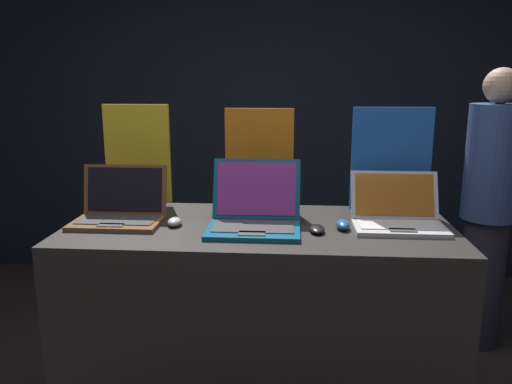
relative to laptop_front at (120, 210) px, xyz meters
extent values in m
cube|color=black|center=(0.63, 1.97, 0.35)|extent=(8.00, 0.05, 2.80)
cube|color=#282623|center=(0.63, 0.00, -0.55)|extent=(1.71, 0.74, 0.99)
cube|color=brown|center=(0.00, -0.05, -0.05)|extent=(0.39, 0.23, 0.02)
cube|color=#2D2D30|center=(0.00, -0.04, -0.04)|extent=(0.34, 0.16, 0.00)
cube|color=#3F3F42|center=(0.00, -0.12, -0.04)|extent=(0.11, 0.05, 0.00)
cube|color=brown|center=(0.00, 0.08, 0.07)|extent=(0.39, 0.06, 0.23)
cube|color=black|center=(0.00, 0.08, 0.08)|extent=(0.35, 0.04, 0.20)
ellipsoid|color=#B2B2B7|center=(0.26, -0.04, -0.04)|extent=(0.06, 0.10, 0.04)
cube|color=black|center=(0.00, 0.30, -0.05)|extent=(0.18, 0.07, 0.02)
cube|color=gold|center=(0.00, 0.30, 0.21)|extent=(0.33, 0.02, 0.49)
cube|color=#0F5170|center=(0.61, -0.11, -0.05)|extent=(0.39, 0.27, 0.02)
cube|color=#2D2D30|center=(0.61, -0.09, -0.04)|extent=(0.35, 0.19, 0.00)
cube|color=#3F3F42|center=(0.61, -0.20, -0.04)|extent=(0.11, 0.06, 0.00)
cube|color=#0F5170|center=(0.61, 0.07, 0.09)|extent=(0.39, 0.11, 0.26)
cube|color=#8C338C|center=(0.61, 0.07, 0.09)|extent=(0.35, 0.09, 0.23)
ellipsoid|color=black|center=(0.88, -0.09, -0.04)|extent=(0.06, 0.11, 0.03)
cube|color=black|center=(0.61, 0.26, -0.05)|extent=(0.18, 0.07, 0.02)
cube|color=orange|center=(0.61, 0.26, 0.20)|extent=(0.33, 0.02, 0.47)
cube|color=#B7B7BC|center=(1.23, -0.04, -0.05)|extent=(0.39, 0.22, 0.02)
cube|color=#B7B7B7|center=(1.23, -0.02, -0.04)|extent=(0.34, 0.15, 0.00)
cube|color=#3F3F42|center=(1.23, -0.11, -0.04)|extent=(0.11, 0.05, 0.00)
cube|color=#B7B7BC|center=(1.23, 0.11, 0.06)|extent=(0.39, 0.10, 0.21)
cube|color=#A5591E|center=(1.23, 0.11, 0.07)|extent=(0.35, 0.08, 0.18)
ellipsoid|color=navy|center=(1.00, -0.03, -0.04)|extent=(0.06, 0.11, 0.04)
cube|color=black|center=(1.23, 0.23, -0.05)|extent=(0.20, 0.07, 0.02)
cube|color=#1E59B2|center=(1.23, 0.23, 0.21)|extent=(0.37, 0.02, 0.48)
cylinder|color=#282833|center=(1.95, 0.85, -0.64)|extent=(0.25, 0.25, 0.81)
cylinder|color=#334C7F|center=(1.95, 0.85, 0.10)|extent=(0.32, 0.32, 0.68)
sphere|color=tan|center=(1.95, 0.85, 0.54)|extent=(0.20, 0.20, 0.20)
camera|label=1|loc=(0.77, -2.12, 0.57)|focal=35.00mm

